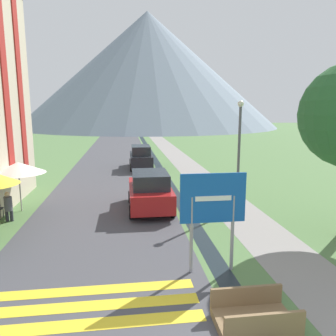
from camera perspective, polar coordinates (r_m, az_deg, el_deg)
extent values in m
plane|color=#517542|center=(24.71, -3.90, -0.61)|extent=(160.00, 160.00, 0.00)
cube|color=#424247|center=(34.55, -9.11, 2.42)|extent=(6.40, 60.00, 0.01)
cube|color=gray|center=(34.91, 0.95, 2.63)|extent=(2.20, 60.00, 0.01)
cube|color=black|center=(34.64, -2.98, 2.55)|extent=(0.60, 60.00, 0.00)
cube|color=yellow|center=(8.16, -14.55, -24.96)|extent=(5.44, 0.44, 0.01)
cube|color=yellow|center=(8.74, -13.96, -22.32)|extent=(5.44, 0.44, 0.01)
cube|color=yellow|center=(9.33, -13.46, -20.02)|extent=(5.44, 0.44, 0.01)
cone|color=gray|center=(88.10, -3.52, 16.62)|extent=(65.15, 65.15, 28.74)
cube|color=maroon|center=(17.12, -26.48, 13.15)|extent=(0.06, 0.70, 8.75)
cube|color=maroon|center=(19.20, -24.36, 12.89)|extent=(0.06, 0.70, 8.75)
cylinder|color=gray|center=(9.52, 4.09, -11.60)|extent=(0.10, 0.10, 2.25)
cylinder|color=gray|center=(9.83, 11.14, -11.07)|extent=(0.10, 0.10, 2.25)
cube|color=#1451AD|center=(9.30, 7.86, -5.21)|extent=(1.88, 0.05, 1.42)
cube|color=white|center=(9.27, 7.91, -5.26)|extent=(1.04, 0.02, 0.14)
cube|color=brown|center=(8.06, 14.81, -24.30)|extent=(1.70, 1.10, 0.12)
cube|color=brown|center=(7.52, 16.52, -24.59)|extent=(1.70, 0.08, 0.45)
cube|color=brown|center=(8.31, 13.49, -20.79)|extent=(1.70, 0.08, 0.45)
cube|color=brown|center=(7.90, 9.02, -25.78)|extent=(0.16, 0.99, 0.08)
cube|color=brown|center=(8.41, 20.09, -23.85)|extent=(0.16, 0.99, 0.08)
cube|color=#A31919|center=(15.35, -3.17, -4.63)|extent=(1.88, 4.01, 0.84)
cube|color=#23282D|center=(14.98, -3.14, -2.02)|extent=(1.60, 2.21, 0.68)
cylinder|color=black|center=(16.62, -6.60, -5.02)|extent=(0.18, 0.60, 0.60)
cylinder|color=black|center=(16.74, -0.39, -4.84)|extent=(0.18, 0.60, 0.60)
cylinder|color=black|center=(14.24, -6.42, -7.65)|extent=(0.18, 0.60, 0.60)
cylinder|color=black|center=(14.38, 0.85, -7.41)|extent=(0.18, 0.60, 0.60)
cube|color=black|center=(25.98, -4.75, 1.52)|extent=(1.65, 4.16, 0.84)
cube|color=#23282D|center=(25.67, -4.75, 3.13)|extent=(1.40, 2.29, 0.68)
cylinder|color=black|center=(27.29, -6.52, 1.03)|extent=(0.18, 0.60, 0.60)
cylinder|color=black|center=(27.36, -3.22, 1.10)|extent=(0.18, 0.60, 0.60)
cylinder|color=black|center=(24.75, -6.40, 0.07)|extent=(0.18, 0.60, 0.60)
cylinder|color=black|center=(24.83, -2.77, 0.16)|extent=(0.18, 0.60, 0.60)
cylinder|color=#232328|center=(16.05, -26.75, -6.92)|extent=(0.03, 0.03, 0.45)
cylinder|color=#232328|center=(15.74, -27.16, -7.28)|extent=(0.03, 0.03, 0.45)
cylinder|color=#B7B2A8|center=(16.45, -24.37, -3.28)|extent=(0.06, 0.06, 2.14)
cone|color=silver|center=(16.27, -24.63, 0.05)|extent=(2.38, 2.38, 0.51)
cylinder|color=#282833|center=(15.45, -26.24, -7.50)|extent=(0.14, 0.14, 0.46)
cylinder|color=#282833|center=(15.39, -25.60, -7.52)|extent=(0.14, 0.14, 0.46)
cylinder|color=#4C4C56|center=(15.28, -26.07, -5.61)|extent=(0.32, 0.32, 0.60)
sphere|color=beige|center=(15.18, -26.19, -4.16)|extent=(0.22, 0.22, 0.22)
cylinder|color=#515156|center=(15.38, 12.19, 1.51)|extent=(0.12, 0.12, 4.77)
sphere|color=silver|center=(15.21, 12.56, 10.87)|extent=(0.28, 0.28, 0.28)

